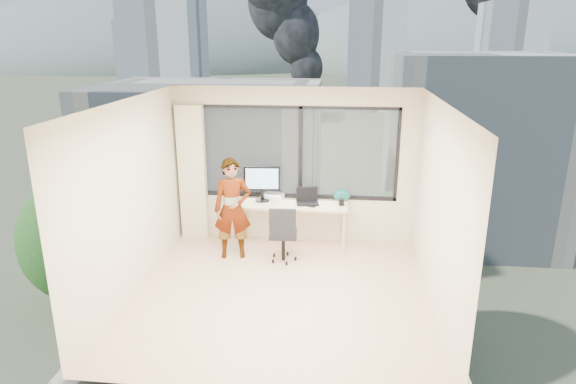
# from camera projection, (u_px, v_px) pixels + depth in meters

# --- Properties ---
(floor) EXTENTS (4.00, 4.00, 0.01)m
(floor) POSITION_uv_depth(u_px,v_px,m) (280.00, 294.00, 6.83)
(floor) COLOR beige
(floor) RESTS_ON ground
(ceiling) EXTENTS (4.00, 4.00, 0.01)m
(ceiling) POSITION_uv_depth(u_px,v_px,m) (279.00, 102.00, 6.05)
(ceiling) COLOR white
(ceiling) RESTS_ON ground
(wall_front) EXTENTS (4.00, 0.01, 2.60)m
(wall_front) POSITION_uv_depth(u_px,v_px,m) (252.00, 274.00, 4.54)
(wall_front) COLOR beige
(wall_front) RESTS_ON ground
(wall_left) EXTENTS (0.01, 4.00, 2.60)m
(wall_left) POSITION_uv_depth(u_px,v_px,m) (130.00, 199.00, 6.64)
(wall_left) COLOR beige
(wall_left) RESTS_ON ground
(wall_right) EXTENTS (0.01, 4.00, 2.60)m
(wall_right) POSITION_uv_depth(u_px,v_px,m) (439.00, 210.00, 6.23)
(wall_right) COLOR beige
(wall_right) RESTS_ON ground
(window_wall) EXTENTS (3.30, 0.16, 1.55)m
(window_wall) POSITION_uv_depth(u_px,v_px,m) (298.00, 153.00, 8.26)
(window_wall) COLOR black
(window_wall) RESTS_ON ground
(curtain) EXTENTS (0.45, 0.14, 2.30)m
(curtain) POSITION_uv_depth(u_px,v_px,m) (192.00, 173.00, 8.44)
(curtain) COLOR beige
(curtain) RESTS_ON floor
(desk) EXTENTS (1.80, 0.60, 0.75)m
(desk) POSITION_uv_depth(u_px,v_px,m) (292.00, 225.00, 8.29)
(desk) COLOR tan
(desk) RESTS_ON floor
(chair) EXTENTS (0.51, 0.51, 0.94)m
(chair) POSITION_uv_depth(u_px,v_px,m) (283.00, 232.00, 7.72)
(chair) COLOR black
(chair) RESTS_ON floor
(person) EXTENTS (0.65, 0.49, 1.59)m
(person) POSITION_uv_depth(u_px,v_px,m) (233.00, 209.00, 7.78)
(person) COLOR #2D2D33
(person) RESTS_ON floor
(monitor) EXTENTS (0.61, 0.17, 0.60)m
(monitor) POSITION_uv_depth(u_px,v_px,m) (262.00, 183.00, 8.22)
(monitor) COLOR black
(monitor) RESTS_ON desk
(game_console) EXTENTS (0.39, 0.36, 0.08)m
(game_console) POSITION_uv_depth(u_px,v_px,m) (273.00, 196.00, 8.42)
(game_console) COLOR white
(game_console) RESTS_ON desk
(laptop) EXTENTS (0.41, 0.43, 0.23)m
(laptop) POSITION_uv_depth(u_px,v_px,m) (308.00, 197.00, 8.12)
(laptop) COLOR black
(laptop) RESTS_ON desk
(cellphone) EXTENTS (0.13, 0.08, 0.01)m
(cellphone) POSITION_uv_depth(u_px,v_px,m) (312.00, 206.00, 8.01)
(cellphone) COLOR black
(cellphone) RESTS_ON desk
(pen_cup) EXTENTS (0.09, 0.09, 0.11)m
(pen_cup) POSITION_uv_depth(u_px,v_px,m) (342.00, 202.00, 8.07)
(pen_cup) COLOR black
(pen_cup) RESTS_ON desk
(handbag) EXTENTS (0.29, 0.18, 0.21)m
(handbag) POSITION_uv_depth(u_px,v_px,m) (342.00, 195.00, 8.26)
(handbag) COLOR #0B453D
(handbag) RESTS_ON desk
(exterior_ground) EXTENTS (400.00, 400.00, 0.04)m
(exterior_ground) POSITION_uv_depth(u_px,v_px,m) (340.00, 109.00, 124.86)
(exterior_ground) COLOR #515B3D
(exterior_ground) RESTS_ON ground
(near_bldg_a) EXTENTS (16.00, 12.00, 14.00)m
(near_bldg_a) POSITION_uv_depth(u_px,v_px,m) (212.00, 177.00, 38.31)
(near_bldg_a) COLOR beige
(near_bldg_a) RESTS_ON exterior_ground
(near_bldg_b) EXTENTS (14.00, 13.00, 16.00)m
(near_bldg_b) POSITION_uv_depth(u_px,v_px,m) (471.00, 149.00, 43.43)
(near_bldg_b) COLOR beige
(near_bldg_b) RESTS_ON exterior_ground
(far_tower_a) EXTENTS (14.00, 14.00, 28.00)m
(far_tower_a) POSITION_uv_depth(u_px,v_px,m) (166.00, 53.00, 100.58)
(far_tower_a) COLOR silver
(far_tower_a) RESTS_ON exterior_ground
(far_tower_b) EXTENTS (13.00, 13.00, 30.00)m
(far_tower_b) POSITION_uv_depth(u_px,v_px,m) (375.00, 46.00, 119.55)
(far_tower_b) COLOR silver
(far_tower_b) RESTS_ON exterior_ground
(far_tower_c) EXTENTS (15.00, 15.00, 26.00)m
(far_tower_c) POSITION_uv_depth(u_px,v_px,m) (509.00, 53.00, 135.29)
(far_tower_c) COLOR silver
(far_tower_c) RESTS_ON exterior_ground
(far_tower_d) EXTENTS (16.00, 14.00, 22.00)m
(far_tower_d) POSITION_uv_depth(u_px,v_px,m) (149.00, 57.00, 156.24)
(far_tower_d) COLOR silver
(far_tower_d) RESTS_ON exterior_ground
(hill_a) EXTENTS (288.00, 216.00, 90.00)m
(hill_a) POSITION_uv_depth(u_px,v_px,m) (159.00, 64.00, 327.02)
(hill_a) COLOR slate
(hill_a) RESTS_ON exterior_ground
(hill_b) EXTENTS (300.00, 220.00, 96.00)m
(hill_b) POSITION_uv_depth(u_px,v_px,m) (508.00, 66.00, 304.26)
(hill_b) COLOR slate
(hill_b) RESTS_ON exterior_ground
(tree_a) EXTENTS (7.00, 7.00, 8.00)m
(tree_a) POSITION_uv_depth(u_px,v_px,m) (77.00, 252.00, 32.34)
(tree_a) COLOR #2B531B
(tree_a) RESTS_ON exterior_ground
(tree_b) EXTENTS (7.60, 7.60, 9.00)m
(tree_b) POSITION_uv_depth(u_px,v_px,m) (398.00, 292.00, 26.33)
(tree_b) COLOR #2B531B
(tree_b) RESTS_ON exterior_ground
(tree_c) EXTENTS (8.40, 8.40, 10.00)m
(tree_c) POSITION_uv_depth(u_px,v_px,m) (576.00, 179.00, 45.19)
(tree_c) COLOR #2B531B
(tree_c) RESTS_ON exterior_ground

